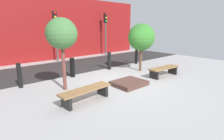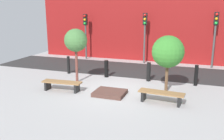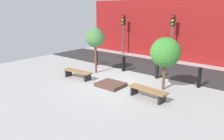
{
  "view_description": "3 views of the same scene",
  "coord_description": "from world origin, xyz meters",
  "px_view_note": "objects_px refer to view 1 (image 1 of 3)",
  "views": [
    {
      "loc": [
        -5.09,
        -5.33,
        2.39
      ],
      "look_at": [
        -0.28,
        0.16,
        0.55
      ],
      "focal_mm": 28.0,
      "sensor_mm": 36.0,
      "label": 1
    },
    {
      "loc": [
        3.51,
        -10.25,
        3.67
      ],
      "look_at": [
        0.03,
        -0.39,
        1.07
      ],
      "focal_mm": 40.0,
      "sensor_mm": 36.0,
      "label": 2
    },
    {
      "loc": [
        6.66,
        -8.58,
        3.8
      ],
      "look_at": [
        -0.02,
        -0.47,
        0.82
      ],
      "focal_mm": 35.0,
      "sensor_mm": 36.0,
      "label": 3
    }
  ],
  "objects_px": {
    "tree_behind_left_bench": "(62,34)",
    "bollard_center": "(109,61)",
    "bollard_far_left": "(20,75)",
    "traffic_light_mid_east": "(106,26)",
    "bench_left": "(86,92)",
    "planter_bed": "(129,83)",
    "bollard_right": "(136,56)",
    "bollard_left": "(72,67)",
    "traffic_light_mid_west": "(56,27)",
    "bench_right": "(164,70)",
    "tree_behind_right_bench": "(141,37)"
  },
  "relations": [
    {
      "from": "bench_left",
      "to": "bollard_center",
      "type": "distance_m",
      "value": 4.44
    },
    {
      "from": "bench_right",
      "to": "bollard_center",
      "type": "xyz_separation_m",
      "value": [
        -1.08,
        2.84,
        0.17
      ]
    },
    {
      "from": "tree_behind_left_bench",
      "to": "tree_behind_right_bench",
      "type": "height_order",
      "value": "tree_behind_left_bench"
    },
    {
      "from": "bench_right",
      "to": "traffic_light_mid_west",
      "type": "bearing_deg",
      "value": 112.08
    },
    {
      "from": "bollard_far_left",
      "to": "traffic_light_mid_east",
      "type": "bearing_deg",
      "value": 28.23
    },
    {
      "from": "tree_behind_right_bench",
      "to": "bench_right",
      "type": "bearing_deg",
      "value": -90.0
    },
    {
      "from": "planter_bed",
      "to": "tree_behind_left_bench",
      "type": "distance_m",
      "value": 3.28
    },
    {
      "from": "bench_right",
      "to": "bollard_left",
      "type": "relative_size",
      "value": 1.97
    },
    {
      "from": "bollard_left",
      "to": "bollard_center",
      "type": "height_order",
      "value": "bollard_center"
    },
    {
      "from": "planter_bed",
      "to": "traffic_light_mid_east",
      "type": "height_order",
      "value": "traffic_light_mid_east"
    },
    {
      "from": "traffic_light_mid_west",
      "to": "bollard_center",
      "type": "bearing_deg",
      "value": -74.57
    },
    {
      "from": "bench_left",
      "to": "planter_bed",
      "type": "xyz_separation_m",
      "value": [
        2.24,
        0.2,
        -0.24
      ]
    },
    {
      "from": "bollard_far_left",
      "to": "traffic_light_mid_west",
      "type": "xyz_separation_m",
      "value": [
        3.48,
        4.2,
        1.83
      ]
    },
    {
      "from": "bench_right",
      "to": "bollard_center",
      "type": "bearing_deg",
      "value": 115.26
    },
    {
      "from": "bench_right",
      "to": "bollard_far_left",
      "type": "distance_m",
      "value": 6.39
    },
    {
      "from": "bollard_far_left",
      "to": "bollard_center",
      "type": "distance_m",
      "value": 4.64
    },
    {
      "from": "bollard_far_left",
      "to": "bollard_right",
      "type": "bearing_deg",
      "value": 0.0
    },
    {
      "from": "bench_right",
      "to": "bench_left",
      "type": "bearing_deg",
      "value": -175.57
    },
    {
      "from": "tree_behind_left_bench",
      "to": "tree_behind_right_bench",
      "type": "distance_m",
      "value": 4.49
    },
    {
      "from": "bench_left",
      "to": "bollard_center",
      "type": "height_order",
      "value": "bollard_center"
    },
    {
      "from": "bench_right",
      "to": "bollard_right",
      "type": "distance_m",
      "value": 3.11
    },
    {
      "from": "bollard_far_left",
      "to": "traffic_light_mid_east",
      "type": "xyz_separation_m",
      "value": [
        7.82,
        4.2,
        1.88
      ]
    },
    {
      "from": "planter_bed",
      "to": "tree_behind_right_bench",
      "type": "height_order",
      "value": "tree_behind_right_bench"
    },
    {
      "from": "tree_behind_right_bench",
      "to": "traffic_light_mid_west",
      "type": "xyz_separation_m",
      "value": [
        -2.24,
        5.57,
        0.52
      ]
    },
    {
      "from": "tree_behind_left_bench",
      "to": "bollard_right",
      "type": "bearing_deg",
      "value": 13.43
    },
    {
      "from": "bollard_center",
      "to": "tree_behind_right_bench",
      "type": "bearing_deg",
      "value": -51.6
    },
    {
      "from": "tree_behind_right_bench",
      "to": "bollard_left",
      "type": "bearing_deg",
      "value": 158.12
    },
    {
      "from": "bollard_center",
      "to": "traffic_light_mid_west",
      "type": "distance_m",
      "value": 4.73
    },
    {
      "from": "tree_behind_right_bench",
      "to": "traffic_light_mid_west",
      "type": "height_order",
      "value": "traffic_light_mid_west"
    },
    {
      "from": "traffic_light_mid_west",
      "to": "bench_right",
      "type": "bearing_deg",
      "value": -72.35
    },
    {
      "from": "bench_left",
      "to": "tree_behind_left_bench",
      "type": "xyz_separation_m",
      "value": [
        0.0,
        1.48,
        1.79
      ]
    },
    {
      "from": "tree_behind_left_bench",
      "to": "bollard_left",
      "type": "bearing_deg",
      "value": 51.6
    },
    {
      "from": "tree_behind_right_bench",
      "to": "bollard_far_left",
      "type": "relative_size",
      "value": 2.52
    },
    {
      "from": "tree_behind_right_bench",
      "to": "bollard_center",
      "type": "height_order",
      "value": "tree_behind_right_bench"
    },
    {
      "from": "traffic_light_mid_east",
      "to": "bollard_right",
      "type": "bearing_deg",
      "value": -101.68
    },
    {
      "from": "bollard_far_left",
      "to": "bollard_center",
      "type": "bearing_deg",
      "value": 0.0
    },
    {
      "from": "bench_left",
      "to": "bollard_far_left",
      "type": "relative_size",
      "value": 1.83
    },
    {
      "from": "tree_behind_left_bench",
      "to": "bollard_center",
      "type": "distance_m",
      "value": 4.0
    },
    {
      "from": "bollard_left",
      "to": "bollard_far_left",
      "type": "bearing_deg",
      "value": 180.0
    },
    {
      "from": "tree_behind_right_bench",
      "to": "bollard_far_left",
      "type": "height_order",
      "value": "tree_behind_right_bench"
    },
    {
      "from": "bollard_center",
      "to": "traffic_light_mid_east",
      "type": "bearing_deg",
      "value": 52.82
    },
    {
      "from": "planter_bed",
      "to": "bollard_right",
      "type": "height_order",
      "value": "bollard_right"
    },
    {
      "from": "bollard_left",
      "to": "traffic_light_mid_east",
      "type": "xyz_separation_m",
      "value": [
        5.5,
        4.2,
        1.92
      ]
    },
    {
      "from": "bench_left",
      "to": "tree_behind_left_bench",
      "type": "relative_size",
      "value": 0.68
    },
    {
      "from": "traffic_light_mid_west",
      "to": "bench_left",
      "type": "bearing_deg",
      "value": -107.65
    },
    {
      "from": "tree_behind_left_bench",
      "to": "bollard_center",
      "type": "relative_size",
      "value": 2.74
    },
    {
      "from": "planter_bed",
      "to": "traffic_light_mid_west",
      "type": "distance_m",
      "value": 7.2
    },
    {
      "from": "tree_behind_left_bench",
      "to": "tree_behind_right_bench",
      "type": "relative_size",
      "value": 1.07
    },
    {
      "from": "bench_left",
      "to": "planter_bed",
      "type": "distance_m",
      "value": 2.26
    },
    {
      "from": "traffic_light_mid_west",
      "to": "traffic_light_mid_east",
      "type": "relative_size",
      "value": 0.97
    }
  ]
}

